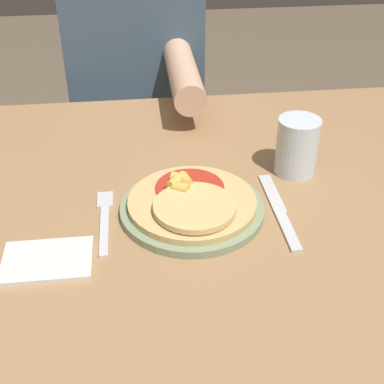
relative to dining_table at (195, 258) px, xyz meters
The scene contains 8 objects.
dining_table is the anchor object (origin of this frame).
plate 0.11m from the dining_table, 160.71° to the left, with size 0.25×0.25×0.01m.
pizza 0.13m from the dining_table, 162.37° to the right, with size 0.22×0.22×0.04m.
fork 0.19m from the dining_table, behind, with size 0.03×0.18×0.00m.
knife 0.18m from the dining_table, ahead, with size 0.02×0.22×0.00m.
drinking_glass 0.28m from the dining_table, 27.96° to the left, with size 0.08×0.08×0.11m.
napkin 0.28m from the dining_table, 156.73° to the right, with size 0.13×0.09×0.01m.
person_diner 0.69m from the dining_table, 96.71° to the left, with size 0.36×0.52×1.17m.
Camera 1 is at (-0.09, -0.73, 1.32)m, focal length 50.00 mm.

